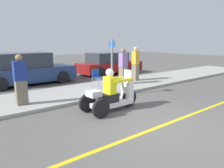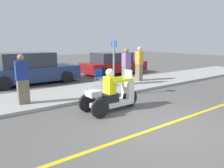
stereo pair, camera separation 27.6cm
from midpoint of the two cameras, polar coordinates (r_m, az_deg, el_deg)
name	(u,v)px [view 2 (the right image)]	position (r m, az deg, el deg)	size (l,w,h in m)	color
ground_plane	(161,126)	(6.12, 13.89, -10.73)	(60.00, 60.00, 0.00)	#565451
lane_stripe	(155,128)	(5.97, 12.62, -11.20)	(24.00, 0.12, 0.01)	gold
sidewalk_strip	(78,92)	(9.54, -7.93, -2.20)	(28.00, 2.80, 0.12)	#9E9E99
motorcycle_trike	(112,96)	(7.13, 1.16, -3.06)	(2.09, 0.84, 1.39)	black
spectator_end_of_line	(139,64)	(11.96, 7.77, 5.10)	(0.49, 0.37, 1.83)	gray
spectator_near_curb	(126,67)	(10.86, 4.48, 4.45)	(0.46, 0.32, 1.79)	gray
spectator_by_tree	(22,80)	(7.96, -21.45, 0.94)	(0.41, 0.26, 1.70)	#726656
folding_chair_set_back	(100,76)	(10.32, -2.38, 2.11)	(0.51, 0.51, 0.82)	#A5A8AD
parked_car_lot_left	(31,69)	(12.33, -19.89, 3.65)	(4.81, 2.09, 1.66)	navy
parked_car_lot_center	(114,64)	(15.16, 0.95, 5.31)	(4.57, 2.07, 1.47)	maroon
street_sign	(114,64)	(8.95, 1.36, 5.20)	(0.08, 0.36, 2.20)	gray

